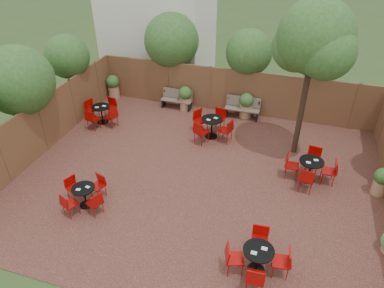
% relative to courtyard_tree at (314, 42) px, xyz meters
% --- Properties ---
extents(ground, '(80.00, 80.00, 0.00)m').
position_rel_courtyard_tree_xyz_m(ground, '(-2.93, -2.57, -4.16)').
color(ground, '#354F23').
rests_on(ground, ground).
extents(courtyard_paving, '(12.00, 10.00, 0.02)m').
position_rel_courtyard_tree_xyz_m(courtyard_paving, '(-2.93, -2.57, -4.15)').
color(courtyard_paving, '#381C17').
rests_on(courtyard_paving, ground).
extents(fence_back, '(12.00, 0.08, 2.00)m').
position_rel_courtyard_tree_xyz_m(fence_back, '(-2.93, 2.43, -3.16)').
color(fence_back, brown).
rests_on(fence_back, ground).
extents(fence_left, '(0.08, 10.00, 2.00)m').
position_rel_courtyard_tree_xyz_m(fence_left, '(-8.93, -2.57, -3.16)').
color(fence_left, brown).
rests_on(fence_left, ground).
extents(overhang_foliage, '(15.28, 10.47, 2.44)m').
position_rel_courtyard_tree_xyz_m(overhang_foliage, '(-5.37, 0.15, -1.51)').
color(overhang_foliage, '#29551B').
rests_on(overhang_foliage, ground).
extents(courtyard_tree, '(2.61, 2.51, 5.52)m').
position_rel_courtyard_tree_xyz_m(courtyard_tree, '(0.00, 0.00, 0.00)').
color(courtyard_tree, black).
rests_on(courtyard_tree, courtyard_paving).
extents(park_bench_left, '(1.39, 0.45, 0.86)m').
position_rel_courtyard_tree_xyz_m(park_bench_left, '(-5.35, 2.05, -3.70)').
color(park_bench_left, brown).
rests_on(park_bench_left, courtyard_paving).
extents(park_bench_right, '(1.48, 0.49, 0.91)m').
position_rel_courtyard_tree_xyz_m(park_bench_right, '(-2.35, 2.06, -3.67)').
color(park_bench_right, brown).
rests_on(park_bench_right, courtyard_paving).
extents(bistro_tables, '(10.11, 7.45, 0.94)m').
position_rel_courtyard_tree_xyz_m(bistro_tables, '(-3.19, -2.18, -3.69)').
color(bistro_tables, black).
rests_on(bistro_tables, courtyard_paving).
extents(planters, '(11.87, 4.33, 1.13)m').
position_rel_courtyard_tree_xyz_m(planters, '(-3.88, 1.43, -3.55)').
color(planters, '#A57652').
rests_on(planters, courtyard_paving).
extents(low_shrubs, '(2.05, 3.22, 0.71)m').
position_rel_courtyard_tree_xyz_m(low_shrubs, '(2.26, -5.57, -3.82)').
color(low_shrubs, '#A57652').
rests_on(low_shrubs, courtyard_paving).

